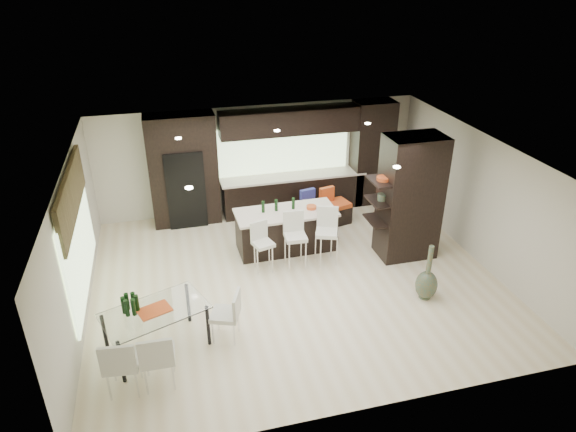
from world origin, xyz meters
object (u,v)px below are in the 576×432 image
object	(u,v)px
stool_mid	(295,246)
dining_table	(157,330)
bench	(322,215)
chair_near	(158,359)
kitchen_island	(286,230)
chair_end	(225,318)
stool_right	(326,242)
stool_left	(263,252)
floor_vase	(428,272)
chair_far	(123,365)

from	to	relation	value
stool_mid	dining_table	xyz separation A→B (m)	(-2.87, -1.90, -0.10)
bench	chair_near	bearing A→B (deg)	-145.85
kitchen_island	chair_end	size ratio (longest dim) A/B	2.58
chair_near	chair_end	size ratio (longest dim) A/B	1.10
chair_near	stool_right	bearing A→B (deg)	38.96
kitchen_island	stool_right	distance (m)	1.04
kitchen_island	chair_near	world-z (taller)	chair_near
stool_mid	dining_table	size ratio (longest dim) A/B	0.60
kitchen_island	stool_left	bearing A→B (deg)	-132.47
floor_vase	dining_table	bearing A→B (deg)	-177.64
stool_right	floor_vase	distance (m)	2.23
floor_vase	stool_right	bearing A→B (deg)	130.69
stool_right	bench	xyz separation A→B (m)	(0.45, 1.64, -0.23)
chair_near	chair_far	xyz separation A→B (m)	(-0.51, -0.00, 0.00)
chair_near	chair_end	world-z (taller)	chair_near
kitchen_island	stool_left	xyz separation A→B (m)	(-0.68, -0.77, -0.02)
stool_left	chair_end	size ratio (longest dim) A/B	1.02
stool_left	stool_right	xyz separation A→B (m)	(1.35, -0.03, 0.07)
dining_table	bench	bearing A→B (deg)	20.47
dining_table	chair_near	distance (m)	0.80
stool_mid	bench	xyz separation A→B (m)	(1.13, 1.64, -0.22)
dining_table	chair_far	xyz separation A→B (m)	(-0.51, -0.80, 0.08)
stool_mid	chair_near	world-z (taller)	stool_mid
floor_vase	chair_end	distance (m)	3.88
bench	dining_table	xyz separation A→B (m)	(-4.00, -3.54, 0.12)
kitchen_island	bench	size ratio (longest dim) A/B	1.57
stool_right	floor_vase	bearing A→B (deg)	-28.36
chair_near	chair_end	xyz separation A→B (m)	(1.13, 0.79, -0.04)
kitchen_island	stool_left	size ratio (longest dim) A/B	2.53
stool_left	bench	distance (m)	2.43
chair_end	floor_vase	bearing A→B (deg)	-65.95
stool_right	chair_near	size ratio (longest dim) A/B	1.07
floor_vase	chair_near	size ratio (longest dim) A/B	1.22
floor_vase	chair_far	bearing A→B (deg)	-169.71
chair_far	chair_end	world-z (taller)	chair_far
stool_mid	bench	size ratio (longest dim) A/B	0.70
kitchen_island	chair_end	world-z (taller)	kitchen_island
stool_left	stool_mid	xyz separation A→B (m)	(0.68, -0.03, 0.06)
stool_right	bench	bearing A→B (deg)	95.63
floor_vase	stool_mid	bearing A→B (deg)	141.50
stool_left	chair_far	bearing A→B (deg)	-151.18
stool_left	dining_table	bearing A→B (deg)	-155.08
stool_left	stool_mid	size ratio (longest dim) A/B	0.88
stool_left	dining_table	world-z (taller)	stool_left
bench	chair_far	xyz separation A→B (m)	(-4.51, -4.34, 0.20)
dining_table	chair_far	world-z (taller)	chair_far
bench	floor_vase	distance (m)	3.50
chair_near	chair_end	distance (m)	1.38
kitchen_island	chair_far	size ratio (longest dim) A/B	2.34
chair_far	stool_mid	bearing A→B (deg)	45.03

